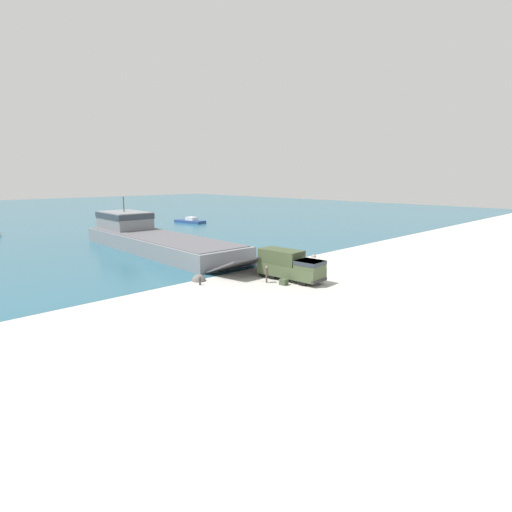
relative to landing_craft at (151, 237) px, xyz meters
The scene contains 11 objects.
ground_plane 26.39m from the landing_craft, 83.95° to the right, with size 240.00×240.00×0.00m, color #B7B5AD.
water_surface 70.33m from the landing_craft, 87.74° to the left, with size 240.00×180.00×0.01m, color #285B70.
landing_craft is the anchor object (origin of this frame).
military_truck 26.14m from the landing_craft, 87.77° to the right, with size 2.92×7.29×2.98m.
soldier_on_ramp 25.36m from the landing_craft, 93.36° to the right, with size 0.44×0.50×1.68m.
moored_boat_b 33.46m from the landing_craft, 45.65° to the left, with size 4.10×7.95×1.38m.
mooring_bollard 22.58m from the landing_craft, 107.57° to the right, with size 0.24×0.24×0.81m.
cargo_crate 27.11m from the landing_craft, 91.91° to the right, with size 0.59×0.70×0.59m, color #3D4C33.
shoreline_rock_a 19.92m from the landing_craft, 105.10° to the right, with size 0.68×0.68×0.68m, color #66605B.
shoreline_rock_b 23.88m from the landing_craft, 59.45° to the right, with size 0.69×0.69×0.69m, color gray.
shoreline_rock_c 21.06m from the landing_craft, 106.51° to the right, with size 1.38×1.38×1.38m, color #66605B.
Camera 1 is at (-31.52, -26.04, 10.25)m, focal length 28.00 mm.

